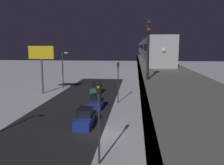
{
  "coord_description": "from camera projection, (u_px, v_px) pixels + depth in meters",
  "views": [
    {
      "loc": [
        -3.56,
        22.57,
        8.88
      ],
      "look_at": [
        0.47,
        -18.12,
        2.53
      ],
      "focal_mm": 37.74,
      "sensor_mm": 36.0,
      "label": 1
    }
  ],
  "objects": [
    {
      "name": "ground_plane",
      "position": [
        99.0,
        134.0,
        23.9
      ],
      "size": [
        240.0,
        240.0,
        0.0
      ],
      "primitive_type": "plane",
      "color": "white"
    },
    {
      "name": "avenue_asphalt",
      "position": [
        50.0,
        132.0,
        24.4
      ],
      "size": [
        11.0,
        81.13,
        0.01
      ],
      "primitive_type": "cube",
      "color": "#28282D",
      "rests_on": "ground_plane"
    },
    {
      "name": "elevated_railway",
      "position": [
        164.0,
        79.0,
        22.41
      ],
      "size": [
        5.0,
        81.13,
        6.61
      ],
      "color": "gray",
      "rests_on": "ground_plane"
    },
    {
      "name": "subway_train",
      "position": [
        147.0,
        48.0,
        59.82
      ],
      "size": [
        2.94,
        74.07,
        3.4
      ],
      "color": "#B7BABF",
      "rests_on": "elevated_railway"
    },
    {
      "name": "rail_signal",
      "position": [
        148.0,
        39.0,
        15.54
      ],
      "size": [
        0.36,
        0.41,
        4.0
      ],
      "color": "black",
      "rests_on": "elevated_railway"
    },
    {
      "name": "sedan_blue",
      "position": [
        85.0,
        118.0,
        26.54
      ],
      "size": [
        1.8,
        4.72,
        1.97
      ],
      "rotation": [
        0.0,
        0.0,
        3.14
      ],
      "color": "navy",
      "rests_on": "ground_plane"
    },
    {
      "name": "sedan_blue_2",
      "position": [
        96.0,
        102.0,
        34.06
      ],
      "size": [
        1.8,
        4.04,
        1.97
      ],
      "rotation": [
        0.0,
        0.0,
        3.14
      ],
      "color": "navy",
      "rests_on": "ground_plane"
    },
    {
      "name": "sedan_green",
      "position": [
        97.0,
        89.0,
        45.11
      ],
      "size": [
        1.8,
        4.09,
        1.97
      ],
      "rotation": [
        0.0,
        0.0,
        3.14
      ],
      "color": "#2D6038",
      "rests_on": "ground_plane"
    },
    {
      "name": "traffic_light_near",
      "position": [
        99.0,
        110.0,
        17.3
      ],
      "size": [
        0.32,
        0.44,
        6.4
      ],
      "color": "#2D2D2D",
      "rests_on": "ground_plane"
    },
    {
      "name": "traffic_light_mid",
      "position": [
        118.0,
        76.0,
        36.51
      ],
      "size": [
        0.32,
        0.44,
        6.4
      ],
      "color": "#2D2D2D",
      "rests_on": "ground_plane"
    },
    {
      "name": "commercial_billboard",
      "position": [
        41.0,
        57.0,
        43.67
      ],
      "size": [
        4.8,
        0.36,
        8.9
      ],
      "color": "#4C4C51",
      "rests_on": "ground_plane"
    },
    {
      "name": "street_lamp_far",
      "position": [
        64.0,
        66.0,
        48.84
      ],
      "size": [
        1.35,
        0.44,
        7.65
      ],
      "color": "#38383D",
      "rests_on": "ground_plane"
    }
  ]
}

